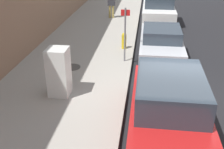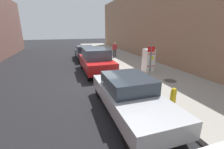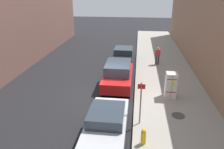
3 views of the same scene
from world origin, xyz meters
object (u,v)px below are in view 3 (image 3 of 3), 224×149
Objects in this scene: parked_sedan_dark at (123,55)px; discarded_refrigerator at (171,85)px; pedestrian_walking_far at (158,55)px; parked_sedan_silver at (106,125)px; fire_hydrant at (143,136)px; parked_suv_red at (118,74)px; street_sign_post at (141,101)px.

discarded_refrigerator is at bearing 116.39° from parked_sedan_dark.
parked_sedan_dark is (3.05, -0.64, -0.34)m from pedestrian_walking_far.
fire_hydrant is at bearing 166.65° from parked_sedan_silver.
discarded_refrigerator is 4.97m from fire_hydrant.
discarded_refrigerator is at bearing -128.58° from parked_sedan_silver.
pedestrian_walking_far is 0.35× the size of parked_suv_red.
parked_sedan_silver is (3.05, 10.44, -0.32)m from pedestrian_walking_far.
parked_sedan_dark is 1.00× the size of parked_suv_red.
street_sign_post reaches higher than pedestrian_walking_far.
parked_suv_red is (1.69, -6.21, 0.34)m from fire_hydrant.
discarded_refrigerator is 3.66m from street_sign_post.
parked_suv_red reaches higher than parked_sedan_silver.
parked_sedan_silver reaches higher than fire_hydrant.
fire_hydrant is at bearing 158.88° from pedestrian_walking_far.
street_sign_post is 1.45× the size of pedestrian_walking_far.
fire_hydrant is 1.75m from parked_sedan_silver.
parked_sedan_dark is at bearing -81.25° from street_sign_post.
parked_sedan_silver is at bearing 51.42° from discarded_refrigerator.
parked_sedan_dark is 11.09m from parked_sedan_silver.
street_sign_post reaches higher than parked_sedan_dark.
parked_sedan_silver is at bearing -13.35° from fire_hydrant.
pedestrian_walking_far reaches higher than parked_sedan_silver.
discarded_refrigerator is 0.71× the size of street_sign_post.
street_sign_post is 2.03m from parked_sedan_silver.
street_sign_post is at bearing 156.76° from pedestrian_walking_far.
parked_suv_red is 0.96× the size of parked_sedan_silver.
street_sign_post is 0.49× the size of parked_sedan_silver.
discarded_refrigerator is 0.36× the size of parked_sedan_dark.
parked_sedan_dark is (1.53, -9.95, -0.74)m from street_sign_post.
fire_hydrant is 0.17× the size of parked_suv_red.
fire_hydrant is at bearing 69.91° from discarded_refrigerator.
fire_hydrant is at bearing 95.91° from street_sign_post.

